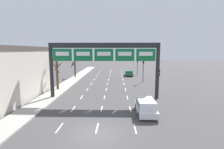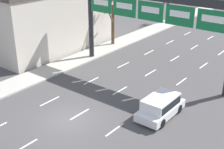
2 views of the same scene
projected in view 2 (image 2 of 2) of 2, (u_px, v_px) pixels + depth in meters
name	position (u px, v px, depth m)	size (l,w,h in m)	color
ground_plane	(70.00, 120.00, 22.40)	(220.00, 220.00, 0.00)	#474444
sidewalk_left	(4.00, 89.00, 26.91)	(2.80, 110.00, 0.15)	#A8A399
lane_dashes	(163.00, 65.00, 32.15)	(6.72, 67.00, 0.01)	white
sign_gantry	(152.00, 12.00, 27.73)	(15.32, 0.70, 7.73)	#232628
building_near	(37.00, 15.00, 37.37)	(12.24, 15.25, 7.25)	beige
suv_white	(161.00, 105.00, 22.56)	(1.93, 4.22, 1.58)	silver
tree_bare_closest	(112.00, 20.00, 37.24)	(1.57, 1.68, 6.16)	brown
tree_bare_second	(168.00, 5.00, 47.57)	(1.89, 1.81, 5.24)	brown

